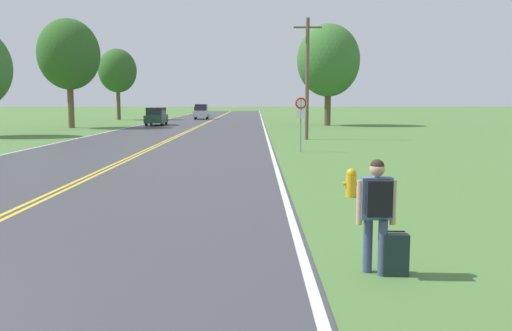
% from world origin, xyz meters
% --- Properties ---
extents(hitchhiker_person, '(0.58, 0.42, 1.72)m').
position_xyz_m(hitchhiker_person, '(7.35, 2.71, 1.05)').
color(hitchhiker_person, '#38476B').
rests_on(hitchhiker_person, ground).
extents(suitcase, '(0.38, 0.19, 0.67)m').
position_xyz_m(suitcase, '(7.63, 2.68, 0.31)').
color(suitcase, '#19282D').
rests_on(suitcase, ground).
extents(fire_hydrant, '(0.44, 0.28, 0.77)m').
position_xyz_m(fire_hydrant, '(8.11, 9.17, 0.39)').
color(fire_hydrant, gold).
rests_on(fire_hydrant, ground).
extents(traffic_sign, '(0.60, 0.10, 2.71)m').
position_xyz_m(traffic_sign, '(7.79, 21.68, 2.05)').
color(traffic_sign, gray).
rests_on(traffic_sign, ground).
extents(utility_pole_midground, '(1.80, 0.24, 7.75)m').
position_xyz_m(utility_pole_midground, '(8.87, 30.13, 4.03)').
color(utility_pole_midground, brown).
rests_on(utility_pole_midground, ground).
extents(tree_left_verge, '(5.55, 5.55, 9.87)m').
position_xyz_m(tree_left_verge, '(-11.41, 44.84, 6.65)').
color(tree_left_verge, brown).
rests_on(tree_left_verge, ground).
extents(tree_behind_sign, '(6.23, 6.23, 10.05)m').
position_xyz_m(tree_behind_sign, '(12.77, 49.53, 6.44)').
color(tree_behind_sign, brown).
rests_on(tree_behind_sign, ground).
extents(tree_mid_treeline, '(4.83, 4.83, 9.05)m').
position_xyz_m(tree_mid_treeline, '(-12.13, 65.01, 6.24)').
color(tree_mid_treeline, brown).
rests_on(tree_mid_treeline, ground).
extents(car_dark_green_suv_nearest, '(1.87, 4.61, 1.81)m').
position_xyz_m(car_dark_green_suv_nearest, '(-4.48, 49.67, 0.94)').
color(car_dark_green_suv_nearest, black).
rests_on(car_dark_green_suv_nearest, ground).
extents(car_silver_suv_approaching, '(1.89, 4.20, 2.00)m').
position_xyz_m(car_silver_suv_approaching, '(-1.69, 67.34, 1.04)').
color(car_silver_suv_approaching, black).
rests_on(car_silver_suv_approaching, ground).
extents(car_champagne_van_mid_near, '(1.82, 4.49, 1.54)m').
position_xyz_m(car_champagne_van_mid_near, '(-3.36, 81.30, 0.82)').
color(car_champagne_van_mid_near, black).
rests_on(car_champagne_van_mid_near, ground).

